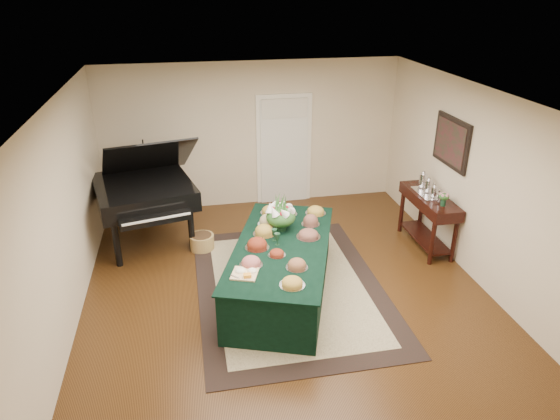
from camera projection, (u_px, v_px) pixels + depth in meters
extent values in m
plane|color=black|center=(284.00, 285.00, 7.14)|extent=(6.00, 6.00, 0.00)
cube|color=black|center=(289.00, 286.00, 7.10)|extent=(2.58, 3.61, 0.01)
cube|color=beige|center=(289.00, 286.00, 7.10)|extent=(2.06, 3.09, 0.01)
cube|color=white|center=(284.00, 149.00, 9.46)|extent=(1.05, 0.04, 2.10)
cube|color=white|center=(284.00, 152.00, 9.47)|extent=(0.90, 0.06, 2.00)
cube|color=black|center=(282.00, 269.00, 6.84)|extent=(1.94, 2.78, 0.73)
cube|color=black|center=(282.00, 246.00, 6.68)|extent=(2.02, 2.86, 0.02)
cylinder|color=silver|center=(311.00, 224.00, 7.23)|extent=(0.27, 0.27, 0.01)
ellipsoid|color=brown|center=(311.00, 220.00, 7.20)|extent=(0.22, 0.22, 0.11)
cylinder|color=silver|center=(257.00, 247.00, 6.60)|extent=(0.32, 0.32, 0.01)
ellipsoid|color=maroon|center=(257.00, 244.00, 6.58)|extent=(0.27, 0.27, 0.10)
cylinder|color=silver|center=(251.00, 265.00, 6.20)|extent=(0.29, 0.29, 0.01)
ellipsoid|color=#C46462|center=(251.00, 262.00, 6.18)|extent=(0.24, 0.24, 0.08)
cylinder|color=silver|center=(316.00, 213.00, 7.57)|extent=(0.31, 0.31, 0.01)
ellipsoid|color=gold|center=(316.00, 210.00, 7.55)|extent=(0.26, 0.26, 0.08)
cylinder|color=silver|center=(269.00, 213.00, 7.59)|extent=(0.27, 0.27, 0.01)
ellipsoid|color=gold|center=(269.00, 210.00, 7.57)|extent=(0.23, 0.23, 0.08)
cylinder|color=silver|center=(308.00, 237.00, 6.88)|extent=(0.34, 0.34, 0.01)
ellipsoid|color=brown|center=(308.00, 234.00, 6.86)|extent=(0.28, 0.28, 0.08)
cylinder|color=silver|center=(292.00, 285.00, 5.79)|extent=(0.30, 0.30, 0.01)
ellipsoid|color=gold|center=(292.00, 282.00, 5.78)|extent=(0.25, 0.25, 0.07)
cylinder|color=silver|center=(297.00, 267.00, 6.14)|extent=(0.28, 0.28, 0.01)
ellipsoid|color=#925C3A|center=(297.00, 264.00, 6.12)|extent=(0.23, 0.23, 0.08)
cylinder|color=#A1AAA1|center=(268.00, 224.00, 7.24)|extent=(0.30, 0.30, 0.01)
ellipsoid|color=#DBC289|center=(268.00, 220.00, 7.21)|extent=(0.24, 0.24, 0.11)
cylinder|color=silver|center=(277.00, 255.00, 6.42)|extent=(0.23, 0.23, 0.01)
ellipsoid|color=maroon|center=(277.00, 253.00, 6.40)|extent=(0.19, 0.19, 0.06)
cylinder|color=silver|center=(288.00, 214.00, 7.54)|extent=(0.26, 0.26, 0.01)
ellipsoid|color=#3A5516|center=(288.00, 211.00, 7.52)|extent=(0.22, 0.22, 0.08)
cylinder|color=silver|center=(264.00, 234.00, 6.96)|extent=(0.32, 0.32, 0.01)
ellipsoid|color=gold|center=(264.00, 230.00, 6.93)|extent=(0.26, 0.26, 0.10)
cube|color=tan|center=(245.00, 274.00, 6.00)|extent=(0.39, 0.39, 0.02)
ellipsoid|color=white|center=(240.00, 268.00, 6.03)|extent=(0.14, 0.14, 0.08)
ellipsoid|color=white|center=(252.00, 269.00, 6.03)|extent=(0.12, 0.12, 0.07)
cube|color=#FFA028|center=(247.00, 275.00, 5.91)|extent=(0.09, 0.07, 0.05)
cylinder|color=#153520|center=(281.00, 224.00, 7.06)|extent=(0.16, 0.16, 0.16)
ellipsoid|color=#2C5F26|center=(281.00, 217.00, 7.01)|extent=(0.41, 0.41, 0.27)
cylinder|color=black|center=(117.00, 244.00, 7.49)|extent=(0.10, 0.10, 0.73)
cylinder|color=black|center=(191.00, 230.00, 7.92)|extent=(0.10, 0.10, 0.73)
cylinder|color=black|center=(140.00, 205.00, 8.78)|extent=(0.10, 0.10, 0.73)
cube|color=black|center=(144.00, 191.00, 8.00)|extent=(1.78, 1.86, 0.31)
cube|color=black|center=(156.00, 219.00, 7.31)|extent=(1.07, 0.45, 0.10)
cube|color=black|center=(148.00, 157.00, 7.97)|extent=(1.62, 1.42, 0.81)
cylinder|color=#9F7B40|center=(202.00, 242.00, 8.06)|extent=(0.39, 0.39, 0.25)
cylinder|color=black|center=(432.00, 243.00, 7.53)|extent=(0.07, 0.07, 0.71)
cylinder|color=black|center=(454.00, 241.00, 7.59)|extent=(0.07, 0.07, 0.71)
cylinder|color=black|center=(401.00, 212.00, 8.54)|extent=(0.07, 0.07, 0.71)
cylinder|color=black|center=(421.00, 211.00, 8.60)|extent=(0.07, 0.07, 0.71)
cube|color=black|center=(430.00, 201.00, 7.88)|extent=(0.45, 1.34, 0.18)
cube|color=black|center=(425.00, 237.00, 8.15)|extent=(0.38, 1.18, 0.03)
cube|color=silver|center=(428.00, 193.00, 7.91)|extent=(0.34, 0.58, 0.02)
cylinder|color=#153520|center=(443.00, 202.00, 7.46)|extent=(0.07, 0.07, 0.11)
ellipsoid|color=pink|center=(444.00, 196.00, 7.42)|extent=(0.17, 0.17, 0.11)
cube|color=black|center=(451.00, 142.00, 7.52)|extent=(0.04, 0.95, 0.75)
cube|color=#511523|center=(450.00, 142.00, 7.51)|extent=(0.01, 0.82, 0.62)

